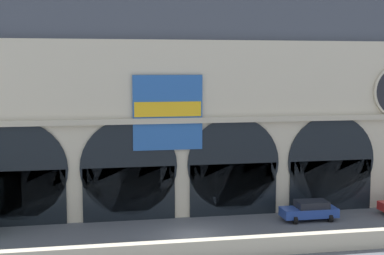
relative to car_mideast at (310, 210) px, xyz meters
The scene contains 4 objects.
ground_plane 10.11m from the car_mideast, 166.11° to the right, with size 200.00×200.00×0.00m, color #54565B.
quay_parapet_wall 12.01m from the car_mideast, 144.51° to the right, with size 90.00×0.70×1.23m, color beige.
station_building 13.44m from the car_mideast, 152.85° to the left, with size 43.87×5.25×17.70m.
car_mideast is the anchor object (origin of this frame).
Camera 1 is at (-7.04, -37.36, 12.15)m, focal length 51.20 mm.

